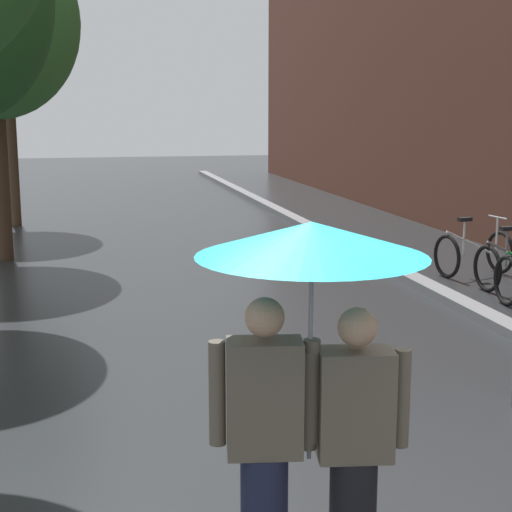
# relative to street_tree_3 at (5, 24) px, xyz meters

# --- Properties ---
(kerb_strip) EXTENTS (0.30, 36.00, 0.12)m
(kerb_strip) POSITION_rel_street_tree_3_xyz_m (6.43, -4.59, -4.42)
(kerb_strip) COLOR slate
(kerb_strip) RESTS_ON ground
(street_tree_3) EXTENTS (2.80, 2.80, 6.24)m
(street_tree_3) POSITION_rel_street_tree_3_xyz_m (0.00, 0.00, 0.00)
(street_tree_3) COLOR #473323
(street_tree_3) RESTS_ON ground
(parked_bicycle_4) EXTENTS (1.17, 0.84, 0.96)m
(parked_bicycle_4) POSITION_rel_street_tree_3_xyz_m (7.60, -7.34, -4.11)
(parked_bicycle_4) COLOR black
(parked_bicycle_4) RESTS_ON ground
(couple_under_umbrella) EXTENTS (1.22, 1.22, 2.10)m
(couple_under_umbrella) POSITION_rel_street_tree_3_xyz_m (2.59, -14.84, -3.04)
(couple_under_umbrella) COLOR #1E233D
(couple_under_umbrella) RESTS_ON ground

